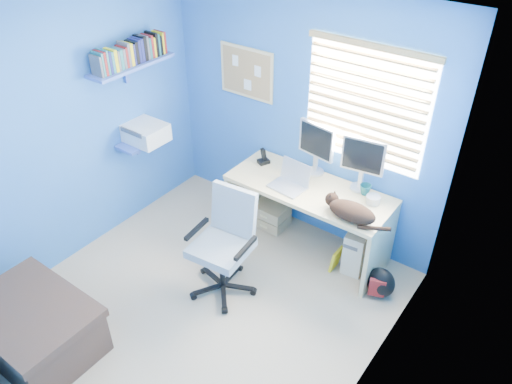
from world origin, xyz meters
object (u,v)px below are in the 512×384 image
Objects in this scene: desk at (307,218)px; office_chair at (225,256)px; laptop at (288,178)px; tower_pc at (360,246)px; cat at (352,212)px.

desk is 0.97m from office_chair.
desk is 1.60× the size of office_chair.
laptop is 0.73× the size of tower_pc.
desk reaches higher than tower_pc.
cat is at bearing -20.36° from desk.
laptop reaches higher than cat.
cat is 0.96× the size of tower_pc.
desk is 0.73m from cat.
laptop is 0.76× the size of cat.
office_chair is at bearing -136.35° from tower_pc.
laptop reaches higher than tower_pc.
cat is (0.54, -0.20, 0.45)m from desk.
desk is 4.85× the size of laptop.
office_chair reaches higher than tower_pc.
laptop is at bearing 79.83° from office_chair.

